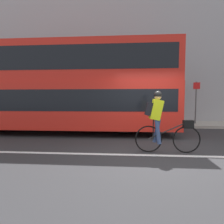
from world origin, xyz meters
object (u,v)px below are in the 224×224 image
cyclist_on_bike (161,120)px  street_sign_post (196,100)px  bus (47,86)px  trash_bin (157,116)px

cyclist_on_bike → street_sign_post: (2.94, 5.16, 0.53)m
bus → street_sign_post: (7.39, 2.39, -0.64)m
cyclist_on_bike → street_sign_post: size_ratio=0.76×
cyclist_on_bike → trash_bin: (0.83, 5.16, -0.36)m
trash_bin → cyclist_on_bike: bearing=-99.1°
bus → trash_bin: size_ratio=13.61×
bus → cyclist_on_bike: bus is taller
trash_bin → street_sign_post: street_sign_post is taller
bus → cyclist_on_bike: 5.36m
bus → street_sign_post: size_ratio=4.81×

